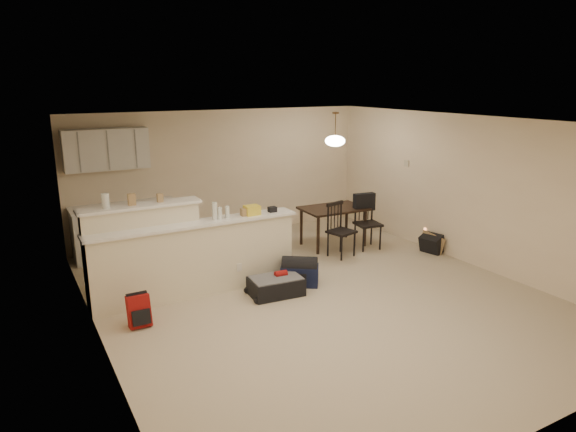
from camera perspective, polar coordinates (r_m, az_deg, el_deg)
room at (r=7.19m, az=3.43°, el=0.40°), size 7.00×7.02×2.50m
breakfast_bar at (r=7.52m, az=-12.19°, el=-4.36°), size 3.08×0.58×1.39m
upper_cabinets at (r=9.37m, az=-19.56°, el=7.00°), size 1.40×0.34×0.70m
kitchen_counter at (r=9.57m, az=-17.50°, el=-1.58°), size 1.80×0.60×0.90m
thermostat at (r=10.14m, az=13.03°, el=5.72°), size 0.02×0.12×0.12m
jar at (r=7.23m, az=-19.62°, el=1.59°), size 0.10×0.10×0.20m
cereal_box at (r=7.29m, az=-16.97°, el=1.76°), size 0.10×0.07×0.16m
small_box at (r=7.38m, az=-14.03°, el=1.97°), size 0.08×0.06×0.12m
bottle_a at (r=7.45m, az=-8.14°, el=0.55°), size 0.07×0.07×0.26m
bottle_b at (r=7.53m, az=-6.75°, el=0.44°), size 0.06×0.06×0.18m
bag_lump at (r=7.69m, az=-4.02°, el=0.65°), size 0.22×0.18×0.14m
pouch at (r=7.84m, az=-1.75°, el=0.74°), size 0.12×0.10×0.08m
extra_item_x at (r=7.64m, az=-4.80°, el=0.44°), size 0.12×0.10×0.11m
extra_item_y at (r=7.49m, az=-7.58°, el=0.31°), size 0.06×0.06×0.17m
dining_table at (r=9.65m, az=5.07°, el=0.43°), size 1.21×0.83×0.74m
pendant_lamp at (r=9.41m, az=5.25°, el=8.36°), size 0.36×0.36×0.62m
dining_chair_near at (r=9.09m, az=5.97°, el=-1.58°), size 0.51×0.49×0.96m
dining_chair_far at (r=9.59m, az=8.88°, el=-0.72°), size 0.49×0.47×0.99m
suitcase at (r=7.56m, az=-1.35°, el=-7.81°), size 0.79×0.55×0.25m
red_backpack at (r=6.88m, az=-16.24°, el=-10.09°), size 0.28×0.17×0.41m
navy_duffel at (r=7.90m, az=1.30°, el=-6.58°), size 0.64×0.57×0.31m
black_daypack at (r=9.69m, az=15.69°, el=-3.00°), size 0.35×0.43×0.33m
cardboard_sheet at (r=9.68m, az=15.70°, el=-2.95°), size 0.14×0.45×0.35m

